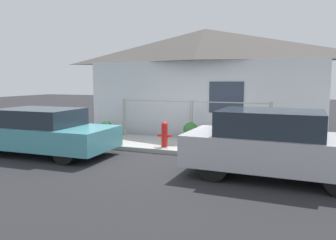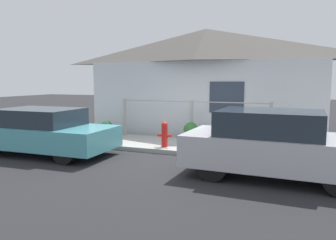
# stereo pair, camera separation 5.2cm
# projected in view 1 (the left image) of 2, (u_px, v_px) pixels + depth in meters

# --- Properties ---
(ground_plane) EXTENTS (60.00, 60.00, 0.00)m
(ground_plane) POSITION_uv_depth(u_px,v_px,m) (171.00, 155.00, 8.79)
(ground_plane) COLOR #262628
(sidewalk) EXTENTS (24.00, 1.97, 0.12)m
(sidewalk) POSITION_uv_depth(u_px,v_px,m) (183.00, 146.00, 9.69)
(sidewalk) COLOR #9E9E99
(sidewalk) RESTS_ON ground_plane
(house) EXTENTS (8.36, 2.23, 3.79)m
(house) POSITION_uv_depth(u_px,v_px,m) (204.00, 51.00, 11.52)
(house) COLOR silver
(house) RESTS_ON ground_plane
(fence) EXTENTS (4.90, 0.10, 1.25)m
(fence) POSITION_uv_depth(u_px,v_px,m) (191.00, 118.00, 10.38)
(fence) COLOR #999993
(fence) RESTS_ON sidewalk
(car_left) EXTENTS (3.78, 1.73, 1.24)m
(car_left) POSITION_uv_depth(u_px,v_px,m) (44.00, 131.00, 8.78)
(car_left) COLOR teal
(car_left) RESTS_ON ground_plane
(car_right) EXTENTS (3.75, 1.86, 1.38)m
(car_right) POSITION_uv_depth(u_px,v_px,m) (275.00, 144.00, 6.68)
(car_right) COLOR #B7B7BC
(car_right) RESTS_ON ground_plane
(fire_hydrant) EXTENTS (0.42, 0.19, 0.72)m
(fire_hydrant) POSITION_uv_depth(u_px,v_px,m) (164.00, 134.00, 9.23)
(fire_hydrant) COLOR red
(fire_hydrant) RESTS_ON sidewalk
(potted_plant_near_hydrant) EXTENTS (0.45, 0.45, 0.56)m
(potted_plant_near_hydrant) POSITION_uv_depth(u_px,v_px,m) (190.00, 130.00, 10.26)
(potted_plant_near_hydrant) COLOR slate
(potted_plant_near_hydrant) RESTS_ON sidewalk
(potted_plant_by_fence) EXTENTS (0.39, 0.39, 0.53)m
(potted_plant_by_fence) POSITION_uv_depth(u_px,v_px,m) (106.00, 128.00, 10.88)
(potted_plant_by_fence) COLOR #9E5638
(potted_plant_by_fence) RESTS_ON sidewalk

